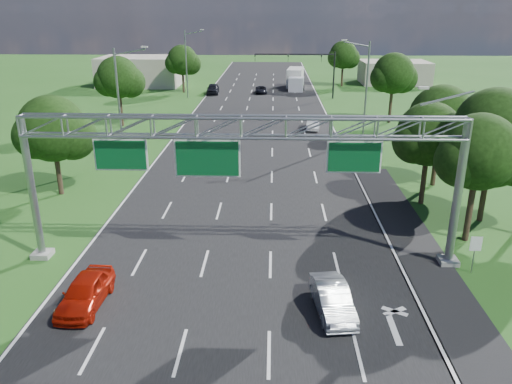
{
  "coord_description": "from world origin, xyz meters",
  "views": [
    {
      "loc": [
        1.86,
        -12.59,
        13.11
      ],
      "look_at": [
        0.93,
        13.91,
        3.32
      ],
      "focal_mm": 35.0,
      "sensor_mm": 36.0,
      "label": 1
    }
  ],
  "objects_px": {
    "silver_sedan": "(332,299)",
    "traffic_signal": "(311,64)",
    "regulatory_sign": "(475,247)",
    "red_coupe": "(85,292)",
    "box_truck": "(295,79)",
    "sign_gantry": "(243,139)"
  },
  "relations": [
    {
      "from": "red_coupe",
      "to": "box_truck",
      "type": "xyz_separation_m",
      "value": [
        12.4,
        67.95,
        0.87
      ]
    },
    {
      "from": "box_truck",
      "to": "sign_gantry",
      "type": "bearing_deg",
      "value": -87.65
    },
    {
      "from": "silver_sedan",
      "to": "box_truck",
      "type": "distance_m",
      "value": 68.09
    },
    {
      "from": "regulatory_sign",
      "to": "silver_sedan",
      "type": "height_order",
      "value": "regulatory_sign"
    },
    {
      "from": "regulatory_sign",
      "to": "silver_sedan",
      "type": "bearing_deg",
      "value": -153.5
    },
    {
      "from": "traffic_signal",
      "to": "silver_sedan",
      "type": "relative_size",
      "value": 2.99
    },
    {
      "from": "traffic_signal",
      "to": "box_truck",
      "type": "height_order",
      "value": "traffic_signal"
    },
    {
      "from": "regulatory_sign",
      "to": "traffic_signal",
      "type": "xyz_separation_m",
      "value": [
        -4.92,
        54.02,
        3.66
      ]
    },
    {
      "from": "sign_gantry",
      "to": "traffic_signal",
      "type": "height_order",
      "value": "sign_gantry"
    },
    {
      "from": "sign_gantry",
      "to": "silver_sedan",
      "type": "distance_m",
      "value": 9.01
    },
    {
      "from": "regulatory_sign",
      "to": "red_coupe",
      "type": "xyz_separation_m",
      "value": [
        -19.18,
        -3.74,
        -0.79
      ]
    },
    {
      "from": "traffic_signal",
      "to": "box_truck",
      "type": "distance_m",
      "value": 10.96
    },
    {
      "from": "sign_gantry",
      "to": "silver_sedan",
      "type": "height_order",
      "value": "sign_gantry"
    },
    {
      "from": "traffic_signal",
      "to": "silver_sedan",
      "type": "bearing_deg",
      "value": -92.8
    },
    {
      "from": "regulatory_sign",
      "to": "red_coupe",
      "type": "relative_size",
      "value": 0.49
    },
    {
      "from": "regulatory_sign",
      "to": "red_coupe",
      "type": "height_order",
      "value": "regulatory_sign"
    },
    {
      "from": "red_coupe",
      "to": "silver_sedan",
      "type": "relative_size",
      "value": 1.04
    },
    {
      "from": "red_coupe",
      "to": "silver_sedan",
      "type": "bearing_deg",
      "value": 1.32
    },
    {
      "from": "silver_sedan",
      "to": "traffic_signal",
      "type": "bearing_deg",
      "value": 79.77
    },
    {
      "from": "sign_gantry",
      "to": "red_coupe",
      "type": "bearing_deg",
      "value": -146.24
    },
    {
      "from": "silver_sedan",
      "to": "box_truck",
      "type": "height_order",
      "value": "box_truck"
    },
    {
      "from": "regulatory_sign",
      "to": "silver_sedan",
      "type": "xyz_separation_m",
      "value": [
        -7.75,
        -3.87,
        -0.84
      ]
    }
  ]
}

